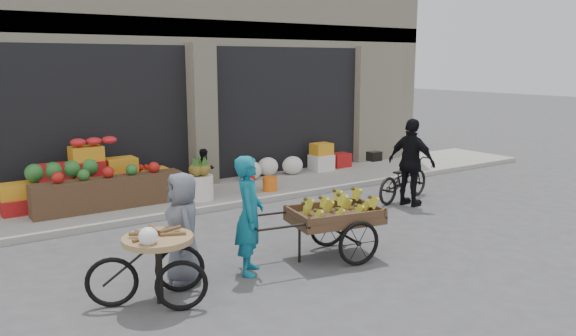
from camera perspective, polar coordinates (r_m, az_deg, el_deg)
ground at (r=9.00m, az=5.67°, el=-7.90°), size 80.00×80.00×0.00m
sidewalk at (r=12.28m, az=-6.69°, el=-2.53°), size 18.00×2.20×0.12m
building at (r=15.56m, az=-13.88°, el=12.31°), size 14.00×6.45×7.00m
fruit_display at (r=11.51m, az=-18.42°, el=-0.80°), size 3.10×1.12×1.24m
pineapple_bin at (r=11.45m, az=-8.88°, el=-1.97°), size 0.52×0.52×0.50m
fire_hydrant at (r=11.88m, az=-4.01°, el=-0.75°), size 0.22×0.22×0.71m
orange_bucket at (r=12.14m, az=-1.84°, el=-1.60°), size 0.32×0.32×0.30m
right_bay_goods at (r=14.06m, az=1.60°, el=0.69°), size 3.35×0.60×0.70m
seated_person at (r=12.10m, az=-8.43°, el=-0.23°), size 0.51×0.43×0.93m
banana_cart at (r=8.30m, az=4.47°, el=-4.64°), size 2.33×1.27×0.92m
vendor_woman at (r=7.65m, az=-3.95°, el=-4.81°), size 0.67×0.71×1.64m
tricycle_cart at (r=6.95m, az=-13.07°, el=-8.92°), size 1.45×1.09×0.95m
vendor_grey at (r=7.50m, az=-10.62°, el=-5.98°), size 0.60×0.80×1.47m
bicycle at (r=11.97m, az=11.62°, el=-1.12°), size 1.80×0.94×0.90m
cyclist at (r=11.47m, az=12.44°, el=0.54°), size 0.63×1.10×1.77m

